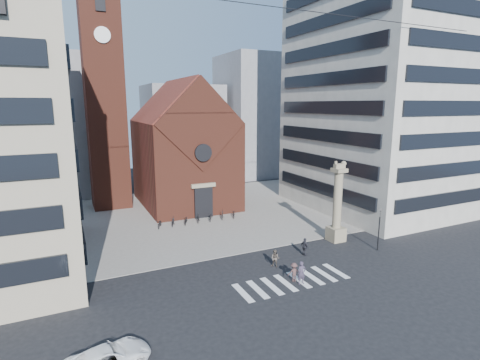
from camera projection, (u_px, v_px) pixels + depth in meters
name	position (u px, v px, depth m)	size (l,w,h in m)	color
ground	(268.00, 268.00, 33.41)	(120.00, 120.00, 0.00)	black
piazza	(198.00, 213.00, 50.23)	(46.00, 30.00, 0.05)	gray
zebra_crossing	(292.00, 281.00, 30.99)	(10.20, 3.20, 0.01)	white
church	(183.00, 150.00, 53.99)	(12.00, 16.65, 18.00)	#5E291D
campanile	(104.00, 94.00, 50.87)	(5.50, 5.50, 31.20)	#5E291D
building_right	(380.00, 92.00, 50.95)	(18.00, 22.00, 32.00)	beige
bg_block_left	(31.00, 127.00, 58.24)	(16.00, 14.00, 22.00)	gray
bg_block_mid	(183.00, 132.00, 73.99)	(14.00, 12.00, 18.00)	gray
bg_block_right	(261.00, 116.00, 77.46)	(16.00, 14.00, 24.00)	gray
lion_column	(337.00, 210.00, 39.59)	(1.63, 1.60, 8.68)	gray
traffic_light	(379.00, 229.00, 37.12)	(0.13, 0.16, 4.30)	black
white_car	(107.00, 358.00, 20.60)	(2.19, 4.75, 1.32)	white
pedestrian_0	(302.00, 273.00, 30.38)	(0.70, 0.46, 1.91)	#3C3346
pedestrian_1	(275.00, 259.00, 33.55)	(0.79, 0.62, 1.63)	#504740
pedestrian_2	(305.00, 247.00, 36.11)	(1.04, 0.43, 1.77)	#25242C
pedestrian_3	(294.00, 272.00, 30.87)	(1.04, 0.60, 1.60)	#493131
scooter_0	(160.00, 224.00, 44.26)	(0.65, 1.87, 0.98)	black
scooter_1	(173.00, 221.00, 44.93)	(0.51, 1.82, 1.09)	black
scooter_2	(186.00, 220.00, 45.62)	(0.65, 1.87, 0.98)	black
scooter_3	(198.00, 218.00, 46.28)	(0.51, 1.82, 1.09)	black
scooter_4	(211.00, 217.00, 46.97)	(0.65, 1.87, 0.98)	black
scooter_5	(222.00, 215.00, 47.64)	(0.51, 1.82, 1.09)	black
scooter_6	(234.00, 214.00, 48.32)	(0.65, 1.87, 0.98)	black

